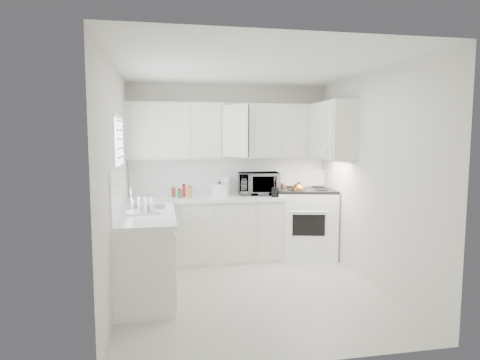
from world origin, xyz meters
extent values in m
plane|color=#BBB9AB|center=(0.00, 0.00, 0.00)|extent=(3.20, 3.20, 0.00)
plane|color=white|center=(0.00, 0.00, 2.60)|extent=(3.20, 3.20, 0.00)
plane|color=beige|center=(0.00, 1.60, 1.30)|extent=(3.00, 0.00, 3.00)
plane|color=beige|center=(0.00, -1.60, 1.30)|extent=(3.00, 0.00, 3.00)
plane|color=beige|center=(-1.50, 0.00, 1.30)|extent=(0.00, 3.20, 3.20)
plane|color=beige|center=(1.50, 0.00, 1.30)|extent=(0.00, 3.20, 3.20)
cube|color=silver|center=(-0.39, 1.29, 0.93)|extent=(2.24, 0.64, 0.05)
cube|color=silver|center=(-1.19, 0.20, 0.93)|extent=(0.64, 1.62, 0.05)
cube|color=silver|center=(0.00, 1.59, 1.23)|extent=(2.98, 0.02, 0.55)
cube|color=silver|center=(-1.49, 0.20, 1.23)|extent=(0.02, 1.60, 0.55)
imported|color=gray|center=(0.42, 1.41, 1.15)|extent=(0.63, 0.40, 0.41)
cylinder|color=white|center=(-0.05, 1.47, 1.08)|extent=(0.12, 0.12, 0.27)
cylinder|color=brown|center=(-0.85, 1.42, 1.02)|extent=(0.06, 0.06, 0.13)
cylinder|color=#22673A|center=(-0.78, 1.33, 1.02)|extent=(0.06, 0.06, 0.13)
cylinder|color=red|center=(-0.70, 1.42, 1.02)|extent=(0.06, 0.06, 0.13)
cylinder|color=#BE852C|center=(-0.62, 1.33, 1.02)|extent=(0.06, 0.06, 0.13)
cylinder|color=red|center=(0.58, 1.46, 1.05)|extent=(0.06, 0.06, 0.19)
cylinder|color=#BE852C|center=(0.64, 1.40, 1.05)|extent=(0.06, 0.06, 0.19)
cylinder|color=#531A17|center=(0.69, 1.46, 1.05)|extent=(0.06, 0.06, 0.19)
cylinder|color=black|center=(0.74, 1.40, 1.05)|extent=(0.06, 0.06, 0.19)
cylinder|color=brown|center=(0.80, 1.46, 1.05)|extent=(0.06, 0.06, 0.19)
camera|label=1|loc=(-1.00, -4.58, 1.82)|focal=30.76mm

